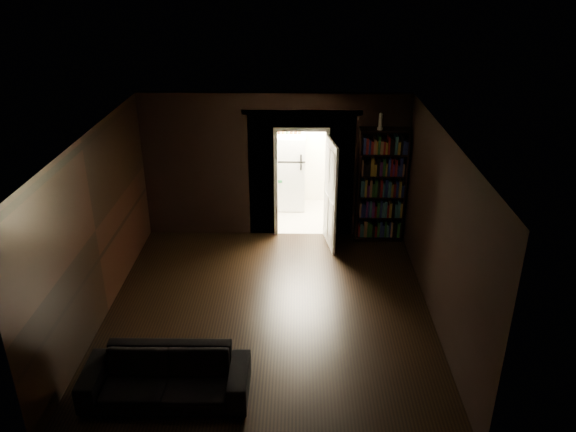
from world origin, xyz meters
name	(u,v)px	position (x,y,z in m)	size (l,w,h in m)	color
ground	(269,313)	(0.00, 0.00, 0.00)	(5.50, 5.50, 0.00)	black
room_walls	(270,186)	(-0.01, 1.07, 1.68)	(5.02, 5.61, 2.84)	black
kitchen_alcove	(301,158)	(0.50, 3.87, 1.21)	(2.20, 1.80, 2.60)	beige
sofa	(166,370)	(-1.17, -1.82, 0.39)	(2.04, 0.88, 0.78)	black
bookshelf	(381,186)	(2.00, 2.59, 1.10)	(0.90, 0.32, 2.20)	black
refrigerator	(288,171)	(0.22, 4.11, 0.82)	(0.74, 0.68, 1.65)	white
door	(330,195)	(1.04, 2.31, 1.02)	(0.85, 0.05, 2.05)	white
figurine	(380,121)	(1.90, 2.53, 2.35)	(0.10, 0.10, 0.31)	white
bottles	(287,127)	(0.21, 4.09, 1.79)	(0.70, 0.09, 0.29)	black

